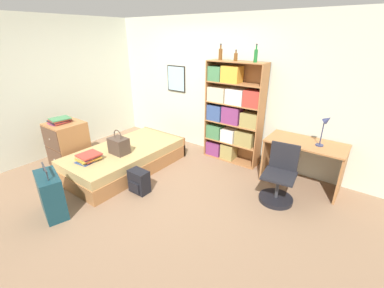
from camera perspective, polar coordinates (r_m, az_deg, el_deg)
name	(u,v)px	position (r m, az deg, el deg)	size (l,w,h in m)	color
ground_plane	(150,178)	(4.46, -9.27, -7.52)	(14.00, 14.00, 0.00)	#84664C
wall_back	(207,86)	(5.23, 3.29, 12.64)	(10.00, 0.09, 2.60)	beige
wall_left	(65,86)	(5.80, -26.40, 11.39)	(0.06, 10.00, 2.60)	beige
bed	(126,158)	(4.79, -14.39, -3.05)	(1.11, 2.08, 0.39)	#A36B3D
handbag	(119,146)	(4.48, -15.95, -0.32)	(0.31, 0.23, 0.42)	#47382D
book_stack_on_bed	(89,157)	(4.39, -21.99, -2.77)	(0.34, 0.37, 0.12)	#334C84
suitcase	(51,195)	(3.94, -28.82, -9.85)	(0.59, 0.39, 0.71)	#143842
dresser	(68,144)	(5.20, -25.85, -0.05)	(0.58, 0.59, 0.81)	#A36B3D
magazine_pile_on_dresser	(60,120)	(5.09, -27.34, 4.69)	(0.33, 0.35, 0.09)	#7A336B
bookcase	(231,114)	(4.80, 8.67, 6.52)	(1.06, 0.32, 1.84)	#A36B3D
bottle_green	(220,54)	(4.74, 6.35, 19.29)	(0.07, 0.07, 0.27)	brown
bottle_brown	(236,57)	(4.58, 9.70, 18.57)	(0.06, 0.06, 0.18)	brown
bottle_clear	(256,55)	(4.42, 13.99, 18.57)	(0.06, 0.06, 0.28)	#1E6B2D
desk	(304,156)	(4.36, 23.60, -2.40)	(1.15, 0.61, 0.74)	#A36B3D
desk_lamp	(326,125)	(4.13, 27.56, 3.76)	(0.16, 0.11, 0.48)	navy
desk_chair	(278,184)	(3.96, 18.64, -8.37)	(0.49, 0.49, 0.84)	black
backpack	(139,182)	(4.05, -11.72, -8.18)	(0.31, 0.22, 0.36)	black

